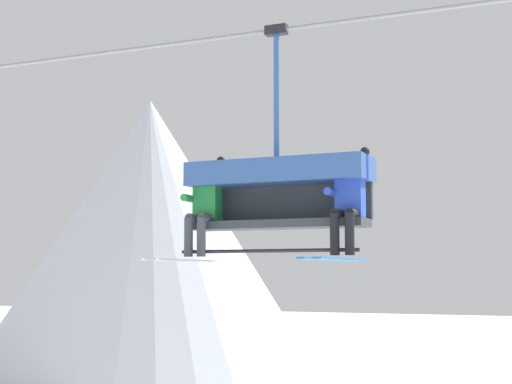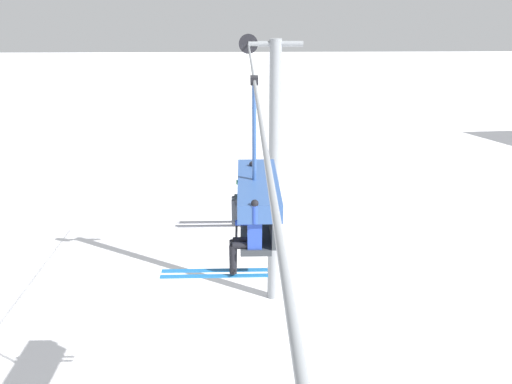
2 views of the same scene
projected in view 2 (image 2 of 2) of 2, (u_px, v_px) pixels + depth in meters
The scene contains 5 objects.
lift_tower_near at pixel (273, 173), 15.95m from camera, with size 0.36×1.88×8.87m.
lift_cable at pixel (257, 95), 6.55m from camera, with size 19.06×0.05×0.05m.
chairlift_chair at pixel (259, 195), 8.47m from camera, with size 2.31×0.74×2.86m.
skier_green at pixel (246, 191), 9.44m from camera, with size 0.48×1.70×1.34m.
skier_blue at pixel (247, 235), 7.69m from camera, with size 0.48×1.70×1.34m.
Camera 2 is at (6.65, -0.98, 9.74)m, focal length 35.00 mm.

